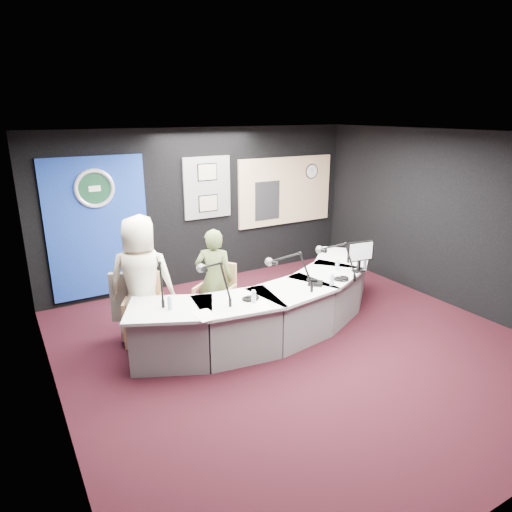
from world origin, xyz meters
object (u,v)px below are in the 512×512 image
broadcast_desk (274,307)px  armchair_right (215,296)px  person_woman (214,280)px  person_man (141,281)px  armchair_left (144,312)px

broadcast_desk → armchair_right: armchair_right is taller
armchair_right → person_woman: (0.00, 0.00, 0.25)m
armchair_right → person_man: person_man is taller
person_woman → armchair_left: bearing=30.9°
broadcast_desk → armchair_right: bearing=142.4°
armchair_left → person_woman: person_woman is taller
armchair_left → armchair_right: 1.03m
armchair_right → person_man: size_ratio=0.56×
armchair_right → person_woman: person_woman is taller
broadcast_desk → armchair_left: armchair_left is taller
armchair_left → person_man: person_man is taller
armchair_right → person_woman: size_ratio=0.66×
person_man → person_woman: size_ratio=1.20×
broadcast_desk → armchair_left: (-1.71, 0.61, 0.07)m
person_man → armchair_left: bearing=29.7°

